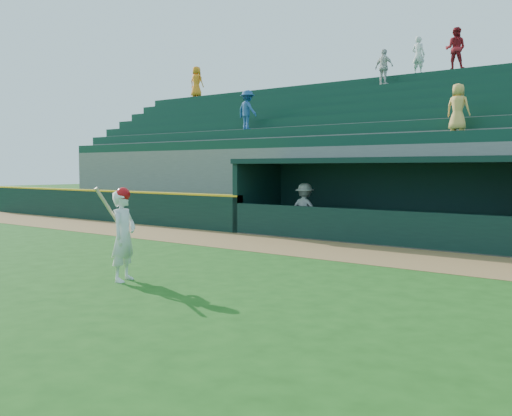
% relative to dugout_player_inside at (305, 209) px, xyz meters
% --- Properties ---
extents(ground, '(120.00, 120.00, 0.00)m').
position_rel_dugout_player_inside_xyz_m(ground, '(2.50, -7.40, -0.83)').
color(ground, '#194A12').
rests_on(ground, ground).
extents(warning_track, '(40.00, 3.00, 0.01)m').
position_rel_dugout_player_inside_xyz_m(warning_track, '(2.50, -2.50, -0.83)').
color(warning_track, olive).
rests_on(warning_track, ground).
extents(field_wall_left, '(15.50, 0.30, 1.20)m').
position_rel_dugout_player_inside_xyz_m(field_wall_left, '(-9.75, -0.85, -0.23)').
color(field_wall_left, black).
rests_on(field_wall_left, ground).
extents(wall_stripe_left, '(15.50, 0.32, 0.06)m').
position_rel_dugout_player_inside_xyz_m(wall_stripe_left, '(-9.75, -0.85, 0.40)').
color(wall_stripe_left, gold).
rests_on(wall_stripe_left, field_wall_left).
extents(dugout_player_inside, '(1.12, 0.70, 1.67)m').
position_rel_dugout_player_inside_xyz_m(dugout_player_inside, '(0.00, 0.00, 0.00)').
color(dugout_player_inside, '#A5A5A0').
rests_on(dugout_player_inside, ground).
extents(dugout, '(9.40, 2.80, 2.46)m').
position_rel_dugout_player_inside_xyz_m(dugout, '(2.50, 0.60, 0.52)').
color(dugout, slate).
rests_on(dugout, ground).
extents(stands, '(34.50, 6.25, 7.62)m').
position_rel_dugout_player_inside_xyz_m(stands, '(2.53, 5.17, 1.57)').
color(stands, slate).
rests_on(stands, ground).
extents(batter_at_plate, '(0.60, 0.85, 1.81)m').
position_rel_dugout_player_inside_xyz_m(batter_at_plate, '(1.38, -8.48, 0.07)').
color(batter_at_plate, silver).
rests_on(batter_at_plate, ground).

